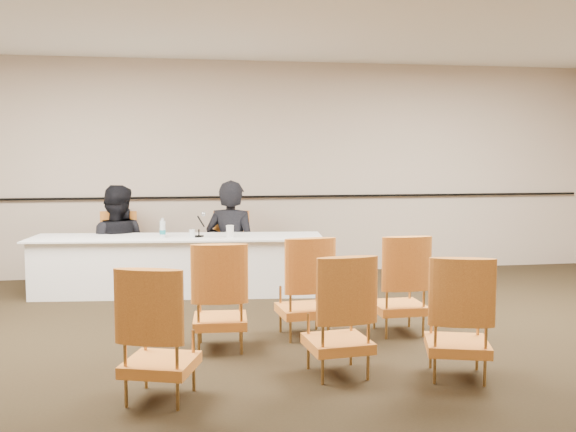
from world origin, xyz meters
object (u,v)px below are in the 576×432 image
object	(u,v)px
panelist_second	(116,252)
panelist_main_chair	(231,248)
panelist_second_chair	(116,249)
microphone	(199,225)
coffee_cup	(230,231)
water_bottle	(163,228)
panelist_main	(231,253)
aud_chair_back_mid	(338,314)
aud_chair_back_left	(160,332)
aud_chair_front_left	(220,295)
aud_chair_front_right	(399,284)
aud_chair_back_right	(458,316)
aud_chair_front_mid	(304,286)
panel_table	(178,265)
drinking_glass	(192,234)

from	to	relation	value
panelist_second	panelist_main_chair	bearing A→B (deg)	-177.81
panelist_second_chair	microphone	bearing A→B (deg)	-28.85
panelist_second_chair	coffee_cup	distance (m)	1.65
panelist_second	panelist_second_chair	distance (m)	0.04
water_bottle	panelist_main	bearing A→B (deg)	32.23
aud_chair_back_mid	aud_chair_back_left	bearing A→B (deg)	-173.78
aud_chair_back_left	aud_chair_back_mid	xyz separation A→B (m)	(1.33, 0.29, 0.00)
aud_chair_front_left	aud_chair_front_right	distance (m)	1.72
microphone	aud_chair_back_right	size ratio (longest dim) A/B	0.32
panelist_main_chair	panelist_second	distance (m)	1.49
panelist_main_chair	aud_chair_back_mid	bearing A→B (deg)	-75.52
panelist_main_chair	panelist_second_chair	bearing A→B (deg)	-180.00
panelist_main_chair	coffee_cup	bearing A→B (deg)	-89.56
aud_chair_front_mid	panelist_second_chair	bearing A→B (deg)	120.45
coffee_cup	aud_chair_front_left	world-z (taller)	aud_chair_front_left
aud_chair_front_right	coffee_cup	bearing A→B (deg)	126.37
aud_chair_front_right	aud_chair_back_left	xyz separation A→B (m)	(-2.18, -1.33, 0.00)
water_bottle	coffee_cup	size ratio (longest dim) A/B	1.62
panel_table	drinking_glass	xyz separation A→B (m)	(0.18, -0.15, 0.40)
aud_chair_back_mid	coffee_cup	bearing A→B (deg)	95.62
panel_table	panelist_main_chair	distance (m)	0.84
panelist_main_chair	aud_chair_front_right	world-z (taller)	same
panel_table	aud_chair_back_mid	bearing A→B (deg)	-62.66
microphone	aud_chair_front_mid	size ratio (longest dim) A/B	0.32
aud_chair_back_mid	aud_chair_front_mid	bearing A→B (deg)	87.20
coffee_cup	aud_chair_front_right	world-z (taller)	aud_chair_front_right
panelist_main_chair	aud_chair_front_mid	bearing A→B (deg)	-73.25
panelist_second	aud_chair_back_mid	distance (m)	4.27
panelist_second_chair	aud_chair_front_right	world-z (taller)	same
panelist_main_chair	drinking_glass	xyz separation A→B (m)	(-0.51, -0.61, 0.28)
water_bottle	aud_chair_front_left	bearing A→B (deg)	-76.29
aud_chair_back_mid	drinking_glass	bearing A→B (deg)	103.47
panelist_main_chair	aud_chair_front_mid	distance (m)	2.58
microphone	aud_chair_front_right	world-z (taller)	microphone
microphone	aud_chair_front_left	world-z (taller)	microphone
aud_chair_front_mid	aud_chair_back_mid	distance (m)	1.08
aud_chair_front_mid	panel_table	bearing A→B (deg)	113.89
panelist_main_chair	coffee_cup	size ratio (longest dim) A/B	6.54
panel_table	aud_chair_back_mid	xyz separation A→B (m)	(1.23, -3.14, 0.12)
panelist_main	aud_chair_back_left	size ratio (longest dim) A/B	2.01
panelist_main	aud_chair_back_mid	xyz separation A→B (m)	(0.54, -3.61, 0.07)
panelist_main	drinking_glass	world-z (taller)	panelist_main
drinking_glass	aud_chair_front_left	distance (m)	2.21
aud_chair_front_mid	aud_chair_back_left	world-z (taller)	same
coffee_cup	aud_chair_front_right	xyz separation A→B (m)	(1.46, -1.92, -0.30)
panelist_main_chair	drinking_glass	distance (m)	0.85
panel_table	drinking_glass	world-z (taller)	drinking_glass
coffee_cup	aud_chair_back_left	size ratio (longest dim) A/B	0.15
panel_table	panelist_main_chair	xyz separation A→B (m)	(0.69, 0.46, 0.12)
water_bottle	coffee_cup	bearing A→B (deg)	-7.43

